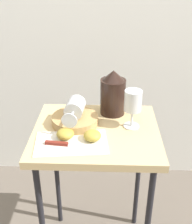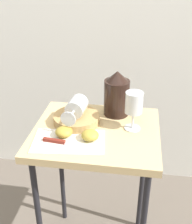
{
  "view_description": "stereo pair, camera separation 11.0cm",
  "coord_description": "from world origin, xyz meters",
  "px_view_note": "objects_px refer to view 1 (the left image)",
  "views": [
    {
      "loc": [
        0.04,
        -0.97,
        1.33
      ],
      "look_at": [
        0.0,
        0.0,
        0.8
      ],
      "focal_mm": 46.14,
      "sensor_mm": 36.0,
      "label": 1
    },
    {
      "loc": [
        0.15,
        -0.96,
        1.33
      ],
      "look_at": [
        0.0,
        0.0,
        0.8
      ],
      "focal_mm": 46.14,
      "sensor_mm": 36.0,
      "label": 2
    }
  ],
  "objects_px": {
    "wine_glass_upright": "(133,103)",
    "apple_half_left": "(65,134)",
    "table": "(96,147)",
    "apple_half_right": "(92,135)",
    "knife": "(67,145)",
    "wine_glass_tipped_near": "(75,108)",
    "basket_tray": "(75,120)",
    "pitcher": "(113,96)"
  },
  "relations": [
    {
      "from": "apple_half_right",
      "to": "table",
      "type": "bearing_deg",
      "value": 82.02
    },
    {
      "from": "apple_half_right",
      "to": "knife",
      "type": "xyz_separation_m",
      "value": [
        -0.09,
        -0.04,
        -0.01
      ]
    },
    {
      "from": "wine_glass_tipped_near",
      "to": "knife",
      "type": "distance_m",
      "value": 0.18
    },
    {
      "from": "apple_half_right",
      "to": "knife",
      "type": "bearing_deg",
      "value": -155.18
    },
    {
      "from": "wine_glass_upright",
      "to": "apple_half_right",
      "type": "height_order",
      "value": "wine_glass_upright"
    },
    {
      "from": "table",
      "to": "pitcher",
      "type": "xyz_separation_m",
      "value": [
        0.07,
        0.14,
        0.17
      ]
    },
    {
      "from": "table",
      "to": "wine_glass_tipped_near",
      "type": "bearing_deg",
      "value": 152.61
    },
    {
      "from": "wine_glass_upright",
      "to": "apple_half_left",
      "type": "relative_size",
      "value": 2.4
    },
    {
      "from": "table",
      "to": "knife",
      "type": "height_order",
      "value": "knife"
    },
    {
      "from": "table",
      "to": "pitcher",
      "type": "height_order",
      "value": "pitcher"
    },
    {
      "from": "apple_half_left",
      "to": "table",
      "type": "bearing_deg",
      "value": 31.12
    },
    {
      "from": "wine_glass_tipped_near",
      "to": "apple_half_right",
      "type": "relative_size",
      "value": 2.4
    },
    {
      "from": "basket_tray",
      "to": "apple_half_right",
      "type": "xyz_separation_m",
      "value": [
        0.08,
        -0.12,
        0.0
      ]
    },
    {
      "from": "apple_half_right",
      "to": "pitcher",
      "type": "bearing_deg",
      "value": 70.38
    },
    {
      "from": "basket_tray",
      "to": "pitcher",
      "type": "distance_m",
      "value": 0.2
    },
    {
      "from": "wine_glass_upright",
      "to": "apple_half_left",
      "type": "height_order",
      "value": "wine_glass_upright"
    },
    {
      "from": "basket_tray",
      "to": "wine_glass_tipped_near",
      "type": "xyz_separation_m",
      "value": [
        0.0,
        0.0,
        0.05
      ]
    },
    {
      "from": "wine_glass_tipped_near",
      "to": "apple_half_left",
      "type": "relative_size",
      "value": 2.4
    },
    {
      "from": "table",
      "to": "wine_glass_upright",
      "type": "relative_size",
      "value": 4.57
    },
    {
      "from": "wine_glass_upright",
      "to": "wine_glass_tipped_near",
      "type": "bearing_deg",
      "value": 176.28
    },
    {
      "from": "basket_tray",
      "to": "apple_half_left",
      "type": "relative_size",
      "value": 2.87
    },
    {
      "from": "wine_glass_tipped_near",
      "to": "knife",
      "type": "xyz_separation_m",
      "value": [
        -0.01,
        -0.16,
        -0.06
      ]
    },
    {
      "from": "table",
      "to": "wine_glass_tipped_near",
      "type": "height_order",
      "value": "wine_glass_tipped_near"
    },
    {
      "from": "pitcher",
      "to": "wine_glass_upright",
      "type": "distance_m",
      "value": 0.14
    },
    {
      "from": "apple_half_right",
      "to": "knife",
      "type": "distance_m",
      "value": 0.1
    },
    {
      "from": "pitcher",
      "to": "wine_glass_upright",
      "type": "xyz_separation_m",
      "value": [
        0.07,
        -0.11,
        0.03
      ]
    },
    {
      "from": "table",
      "to": "apple_half_right",
      "type": "relative_size",
      "value": 10.97
    },
    {
      "from": "table",
      "to": "knife",
      "type": "xyz_separation_m",
      "value": [
        -0.1,
        -0.12,
        0.09
      ]
    },
    {
      "from": "apple_half_left",
      "to": "pitcher",
      "type": "bearing_deg",
      "value": 49.58
    },
    {
      "from": "wine_glass_tipped_near",
      "to": "apple_half_left",
      "type": "bearing_deg",
      "value": -102.97
    },
    {
      "from": "wine_glass_tipped_near",
      "to": "wine_glass_upright",
      "type": "bearing_deg",
      "value": -3.72
    },
    {
      "from": "apple_half_left",
      "to": "apple_half_right",
      "type": "relative_size",
      "value": 1.0
    },
    {
      "from": "apple_half_right",
      "to": "knife",
      "type": "relative_size",
      "value": 0.29
    },
    {
      "from": "apple_half_left",
      "to": "apple_half_right",
      "type": "distance_m",
      "value": 0.1
    },
    {
      "from": "basket_tray",
      "to": "apple_half_right",
      "type": "bearing_deg",
      "value": -57.39
    },
    {
      "from": "wine_glass_upright",
      "to": "wine_glass_tipped_near",
      "type": "height_order",
      "value": "wine_glass_upright"
    },
    {
      "from": "pitcher",
      "to": "apple_half_left",
      "type": "xyz_separation_m",
      "value": [
        -0.18,
        -0.21,
        -0.06
      ]
    },
    {
      "from": "pitcher",
      "to": "knife",
      "type": "xyz_separation_m",
      "value": [
        -0.17,
        -0.26,
        -0.07
      ]
    },
    {
      "from": "wine_glass_tipped_near",
      "to": "knife",
      "type": "bearing_deg",
      "value": -95.21
    },
    {
      "from": "wine_glass_upright",
      "to": "basket_tray",
      "type": "bearing_deg",
      "value": 176.66
    },
    {
      "from": "knife",
      "to": "pitcher",
      "type": "bearing_deg",
      "value": 57.14
    },
    {
      "from": "basket_tray",
      "to": "knife",
      "type": "xyz_separation_m",
      "value": [
        -0.01,
        -0.16,
        -0.01
      ]
    }
  ]
}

